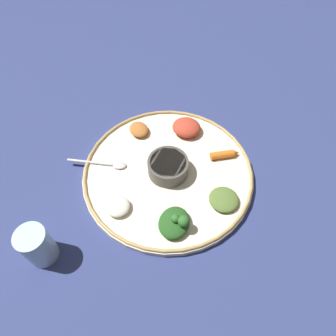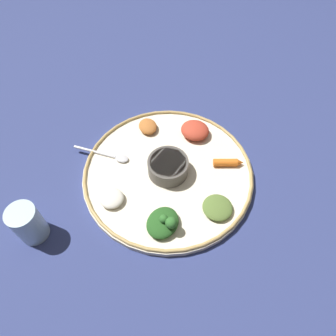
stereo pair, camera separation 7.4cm
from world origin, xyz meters
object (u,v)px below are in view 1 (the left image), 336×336
object	(u,v)px
center_bowl	(168,166)
greens_pile	(175,222)
spoon	(107,164)
carrot_near_spoon	(224,154)
drinking_glass	(38,247)

from	to	relation	value
center_bowl	greens_pile	world-z (taller)	greens_pile
spoon	carrot_near_spoon	distance (m)	0.29
center_bowl	drinking_glass	bearing A→B (deg)	-94.60
carrot_near_spoon	drinking_glass	xyz separation A→B (m)	(-0.09, -0.46, 0.02)
center_bowl	spoon	xyz separation A→B (m)	(-0.12, -0.10, -0.02)
spoon	drinking_glass	bearing A→B (deg)	-68.36
center_bowl	carrot_near_spoon	xyz separation A→B (m)	(0.06, 0.13, -0.01)
center_bowl	spoon	distance (m)	0.15
greens_pile	carrot_near_spoon	world-z (taller)	greens_pile
carrot_near_spoon	drinking_glass	bearing A→B (deg)	-100.75
spoon	carrot_near_spoon	size ratio (longest dim) A/B	1.71
carrot_near_spoon	drinking_glass	size ratio (longest dim) A/B	0.76
spoon	greens_pile	distance (m)	0.23
greens_pile	carrot_near_spoon	size ratio (longest dim) A/B	1.40
greens_pile	drinking_glass	bearing A→B (deg)	-120.30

